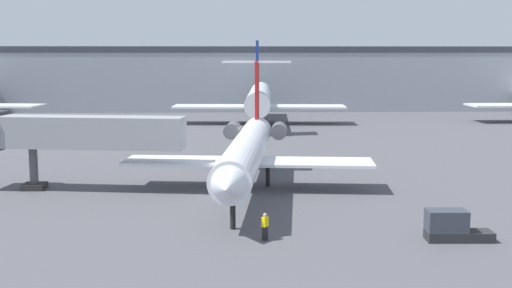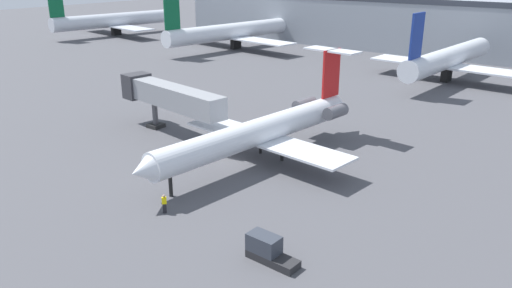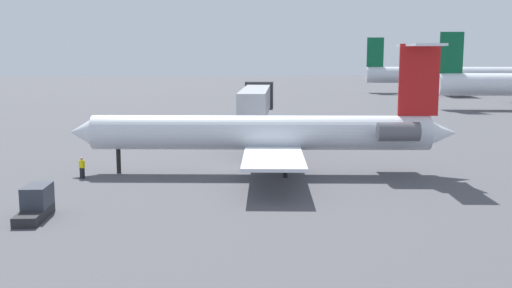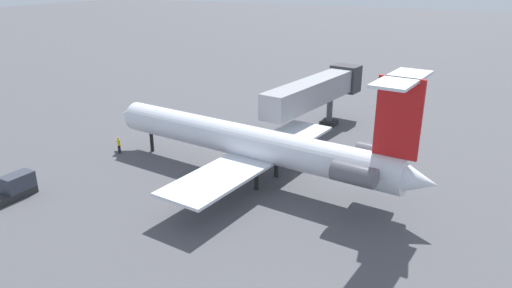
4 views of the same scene
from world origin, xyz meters
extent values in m
cube|color=#4C4C51|center=(0.00, 0.00, -0.05)|extent=(400.00, 400.00, 0.10)
cylinder|color=silver|center=(1.89, 1.66, 3.39)|extent=(5.57, 27.51, 2.80)
cone|color=silver|center=(0.42, -12.75, 3.39)|extent=(2.87, 2.46, 2.66)
cone|color=silver|center=(3.38, 16.17, 3.39)|extent=(2.63, 2.83, 2.38)
cube|color=silver|center=(7.58, 2.08, 2.29)|extent=(9.95, 5.35, 0.24)
cube|color=silver|center=(-3.59, 3.22, 2.29)|extent=(9.95, 5.35, 0.24)
cylinder|color=#595960|center=(5.26, 12.05, 3.79)|extent=(1.82, 3.34, 1.50)
cylinder|color=#595960|center=(0.69, 12.52, 3.79)|extent=(1.82, 3.34, 1.50)
cube|color=red|center=(3.18, 14.28, 7.66)|extent=(0.56, 3.21, 5.74)
cube|color=silver|center=(3.18, 14.28, 10.43)|extent=(7.01, 3.08, 0.20)
cylinder|color=black|center=(0.70, -9.97, 1.00)|extent=(0.36, 0.36, 1.99)
cylinder|color=black|center=(3.69, 3.48, 1.00)|extent=(0.36, 0.36, 1.99)
cylinder|color=black|center=(0.50, 3.81, 1.00)|extent=(0.36, 0.36, 1.99)
cube|color=gray|center=(-11.67, 2.40, 4.87)|extent=(17.18, 4.89, 2.60)
cylinder|color=#4C4C51|center=(-15.88, 2.98, 1.79)|extent=(0.70, 0.70, 3.57)
cube|color=#262626|center=(-15.88, 2.98, 0.25)|extent=(1.80, 1.80, 0.50)
cube|color=black|center=(2.65, -12.55, 0.42)|extent=(0.39, 0.40, 0.85)
cube|color=yellow|center=(2.65, -12.55, 1.15)|extent=(0.45, 0.48, 0.60)
sphere|color=tan|center=(2.65, -12.55, 1.57)|extent=(0.24, 0.24, 0.24)
cube|color=#262628|center=(14.42, -13.05, 0.30)|extent=(4.04, 1.52, 0.60)
cube|color=#333842|center=(13.62, -13.03, 1.25)|extent=(2.44, 1.47, 1.30)
cube|color=#8C939E|center=(0.00, 86.28, 6.33)|extent=(153.98, 25.32, 12.66)
cube|color=#333842|center=(0.00, 73.82, 12.06)|extent=(153.98, 0.60, 1.20)
cylinder|color=silver|center=(4.99, 53.12, 4.21)|extent=(5.55, 33.08, 3.63)
cube|color=navy|center=(4.15, 38.68, 9.53)|extent=(0.53, 4.01, 7.00)
cube|color=silver|center=(4.99, 53.12, 2.80)|extent=(27.96, 7.61, 0.30)
cube|color=black|center=(4.99, 53.12, 1.20)|extent=(1.20, 2.80, 2.40)
camera|label=1|loc=(0.74, -50.36, 11.23)|focal=45.12mm
camera|label=2|loc=(32.40, -38.30, 20.22)|focal=35.36mm
camera|label=3|loc=(50.16, -2.79, 9.90)|focal=42.19mm
camera|label=4|loc=(35.22, 19.95, 17.31)|focal=33.02mm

